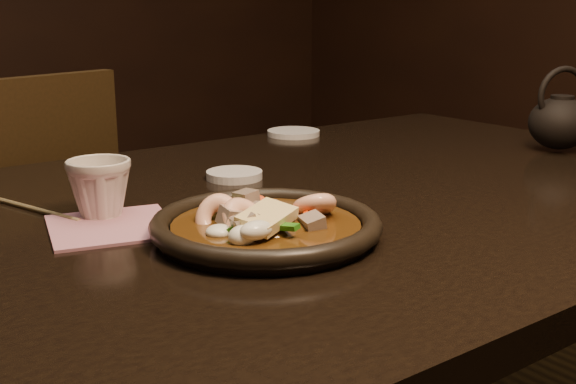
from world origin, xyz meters
TOP-DOWN VIEW (x-y plane):
  - table at (0.00, 0.00)m, footprint 1.60×0.90m
  - chair at (-0.19, 0.64)m, footprint 0.52×0.52m
  - plate at (-0.08, -0.12)m, footprint 0.27×0.27m
  - stirfry at (-0.09, -0.12)m, footprint 0.18×0.16m
  - soy_dish at (0.05, 0.15)m, footprint 0.09×0.09m
  - saucer_right at (0.35, 0.40)m, footprint 0.11×0.11m
  - tea_cup at (-0.20, 0.07)m, footprint 0.10×0.10m
  - chopsticks at (-0.27, 0.18)m, footprint 0.07×0.22m
  - napkin at (-0.21, 0.02)m, footprint 0.18×0.18m
  - teapot at (0.65, -0.03)m, footprint 0.14×0.11m

SIDE VIEW (x-z plane):
  - chair at x=-0.19m, z-range 0.04..0.93m
  - table at x=0.00m, z-range 0.30..1.05m
  - napkin at x=-0.21m, z-range 0.75..0.75m
  - chopsticks at x=-0.27m, z-range 0.75..0.76m
  - saucer_right at x=0.35m, z-range 0.75..0.76m
  - soy_dish at x=0.05m, z-range 0.75..0.76m
  - plate at x=-0.08m, z-range 0.75..0.78m
  - stirfry at x=-0.09m, z-range 0.74..0.80m
  - tea_cup at x=-0.20m, z-range 0.75..0.83m
  - teapot at x=0.65m, z-range 0.73..0.88m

